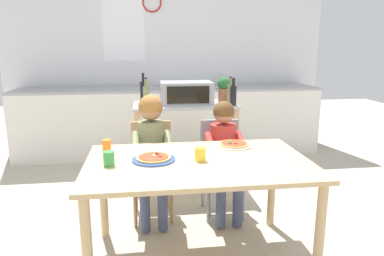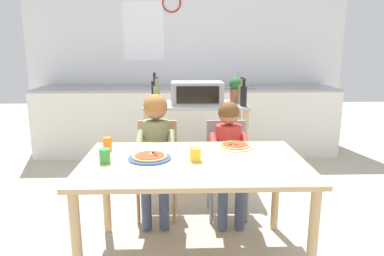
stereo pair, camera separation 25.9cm
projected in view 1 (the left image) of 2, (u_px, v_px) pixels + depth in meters
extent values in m
plane|color=#B7AD99|center=(181.00, 193.00, 3.62)|extent=(11.58, 11.58, 0.00)
cube|color=silver|center=(167.00, 53.00, 5.05)|extent=(4.47, 0.12, 2.70)
cube|color=white|center=(124.00, 31.00, 4.84)|extent=(0.56, 0.01, 0.80)
torus|color=red|center=(152.00, 3.00, 4.80)|extent=(0.26, 0.02, 0.26)
cube|color=silver|center=(170.00, 122.00, 4.86)|extent=(4.02, 0.60, 0.88)
cube|color=#9E9EA3|center=(170.00, 89.00, 4.76)|extent=(4.02, 0.60, 0.03)
cube|color=gray|center=(221.00, 87.00, 4.85)|extent=(0.40, 0.33, 0.02)
cylinder|color=#B7BABF|center=(219.00, 79.00, 4.94)|extent=(0.02, 0.02, 0.20)
cube|color=#B7BABF|center=(185.00, 105.00, 3.62)|extent=(1.04, 0.53, 0.02)
cube|color=tan|center=(185.00, 158.00, 3.75)|extent=(0.95, 0.49, 0.02)
cube|color=tan|center=(139.00, 155.00, 3.44)|extent=(0.05, 0.05, 0.86)
cube|color=tan|center=(235.00, 151.00, 3.57)|extent=(0.05, 0.05, 0.86)
cube|color=tan|center=(139.00, 143.00, 3.88)|extent=(0.05, 0.05, 0.86)
cube|color=tan|center=(225.00, 139.00, 4.00)|extent=(0.05, 0.05, 0.86)
cube|color=#999BA0|center=(186.00, 93.00, 3.60)|extent=(0.52, 0.32, 0.22)
cube|color=black|center=(188.00, 95.00, 3.44)|extent=(0.41, 0.01, 0.17)
cylinder|color=black|center=(207.00, 101.00, 3.47)|extent=(0.02, 0.01, 0.02)
cylinder|color=olive|center=(146.00, 96.00, 3.49)|extent=(0.06, 0.06, 0.19)
cylinder|color=olive|center=(146.00, 83.00, 3.46)|extent=(0.03, 0.03, 0.08)
cylinder|color=black|center=(146.00, 78.00, 3.45)|extent=(0.03, 0.03, 0.01)
cylinder|color=olive|center=(230.00, 94.00, 3.60)|extent=(0.07, 0.07, 0.19)
cylinder|color=olive|center=(231.00, 81.00, 3.57)|extent=(0.03, 0.03, 0.07)
cylinder|color=black|center=(231.00, 77.00, 3.56)|extent=(0.03, 0.03, 0.01)
cylinder|color=black|center=(233.00, 96.00, 3.50)|extent=(0.06, 0.06, 0.19)
cylinder|color=black|center=(234.00, 83.00, 3.47)|extent=(0.03, 0.03, 0.07)
cylinder|color=black|center=(234.00, 78.00, 3.46)|extent=(0.03, 0.03, 0.01)
cylinder|color=black|center=(144.00, 93.00, 3.57)|extent=(0.07, 0.07, 0.23)
cylinder|color=black|center=(143.00, 78.00, 3.53)|extent=(0.03, 0.03, 0.07)
cylinder|color=black|center=(143.00, 73.00, 3.52)|extent=(0.03, 0.03, 0.01)
cylinder|color=#9E5B3D|center=(224.00, 95.00, 3.73)|extent=(0.11, 0.11, 0.14)
sphere|color=#28602D|center=(224.00, 84.00, 3.71)|extent=(0.13, 0.13, 0.13)
cube|color=tan|center=(198.00, 163.00, 2.34)|extent=(1.47, 0.93, 0.03)
cylinder|color=tan|center=(88.00, 254.00, 1.95)|extent=(0.06, 0.06, 0.69)
cylinder|color=tan|center=(319.00, 237.00, 2.12)|extent=(0.06, 0.06, 0.69)
cylinder|color=tan|center=(103.00, 195.00, 2.73)|extent=(0.06, 0.06, 0.69)
cylinder|color=tan|center=(272.00, 186.00, 2.90)|extent=(0.06, 0.06, 0.69)
cube|color=tan|center=(152.00, 169.00, 3.02)|extent=(0.36, 0.36, 0.04)
cube|color=tan|center=(151.00, 142.00, 3.13)|extent=(0.34, 0.03, 0.38)
cylinder|color=tan|center=(172.00, 199.00, 2.94)|extent=(0.03, 0.03, 0.42)
cylinder|color=tan|center=(135.00, 202.00, 2.90)|extent=(0.03, 0.03, 0.42)
cylinder|color=tan|center=(169.00, 186.00, 3.23)|extent=(0.03, 0.03, 0.42)
cylinder|color=tan|center=(136.00, 187.00, 3.19)|extent=(0.03, 0.03, 0.42)
cube|color=gray|center=(223.00, 166.00, 3.09)|extent=(0.36, 0.36, 0.04)
cube|color=gray|center=(219.00, 140.00, 3.20)|extent=(0.34, 0.03, 0.38)
cylinder|color=gray|center=(243.00, 196.00, 3.01)|extent=(0.03, 0.03, 0.42)
cylinder|color=gray|center=(208.00, 198.00, 2.97)|extent=(0.03, 0.03, 0.42)
cylinder|color=gray|center=(235.00, 183.00, 3.30)|extent=(0.03, 0.03, 0.42)
cylinder|color=gray|center=(203.00, 184.00, 3.26)|extent=(0.03, 0.03, 0.42)
cube|color=#424C6B|center=(161.00, 170.00, 2.88)|extent=(0.10, 0.30, 0.10)
cylinder|color=#424C6B|center=(163.00, 204.00, 2.81)|extent=(0.08, 0.08, 0.44)
cube|color=#424C6B|center=(144.00, 170.00, 2.86)|extent=(0.10, 0.30, 0.10)
cylinder|color=#424C6B|center=(145.00, 205.00, 2.79)|extent=(0.08, 0.08, 0.44)
cylinder|color=#7A7F56|center=(168.00, 142.00, 2.88)|extent=(0.06, 0.26, 0.15)
cylinder|color=#7A7F56|center=(135.00, 143.00, 2.84)|extent=(0.06, 0.26, 0.15)
cylinder|color=#7A7F56|center=(152.00, 143.00, 2.97)|extent=(0.22, 0.22, 0.37)
sphere|color=#A37556|center=(151.00, 109.00, 2.90)|extent=(0.19, 0.19, 0.19)
sphere|color=#9E6633|center=(151.00, 107.00, 2.90)|extent=(0.20, 0.20, 0.20)
cube|color=#424C6B|center=(235.00, 167.00, 2.95)|extent=(0.10, 0.30, 0.10)
cylinder|color=#424C6B|center=(238.00, 200.00, 2.88)|extent=(0.08, 0.08, 0.44)
cube|color=#424C6B|center=(218.00, 168.00, 2.93)|extent=(0.10, 0.30, 0.10)
cylinder|color=#424C6B|center=(221.00, 201.00, 2.86)|extent=(0.08, 0.08, 0.44)
cylinder|color=#BC332D|center=(241.00, 142.00, 2.95)|extent=(0.06, 0.26, 0.15)
cylinder|color=#BC332D|center=(210.00, 143.00, 2.92)|extent=(0.06, 0.26, 0.15)
cylinder|color=#BC332D|center=(223.00, 143.00, 3.04)|extent=(0.22, 0.22, 0.33)
sphere|color=#A37556|center=(224.00, 113.00, 2.98)|extent=(0.17, 0.17, 0.17)
sphere|color=brown|center=(224.00, 111.00, 2.98)|extent=(0.18, 0.18, 0.18)
cylinder|color=#3356B7|center=(154.00, 159.00, 2.34)|extent=(0.29, 0.29, 0.01)
cylinder|color=tan|center=(154.00, 158.00, 2.34)|extent=(0.23, 0.23, 0.01)
cylinder|color=#B23D23|center=(154.00, 157.00, 2.34)|extent=(0.20, 0.20, 0.00)
cylinder|color=maroon|center=(160.00, 156.00, 2.33)|extent=(0.03, 0.03, 0.01)
cylinder|color=#DBC666|center=(156.00, 154.00, 2.38)|extent=(0.02, 0.02, 0.01)
cylinder|color=maroon|center=(157.00, 154.00, 2.38)|extent=(0.03, 0.03, 0.01)
cylinder|color=#DBC666|center=(154.00, 155.00, 2.35)|extent=(0.03, 0.03, 0.01)
cylinder|color=white|center=(234.00, 145.00, 2.67)|extent=(0.26, 0.26, 0.01)
cylinder|color=tan|center=(234.00, 144.00, 2.67)|extent=(0.22, 0.22, 0.01)
cylinder|color=#B23D23|center=(234.00, 143.00, 2.66)|extent=(0.19, 0.19, 0.00)
cylinder|color=#386628|center=(230.00, 142.00, 2.66)|extent=(0.03, 0.03, 0.01)
cylinder|color=#386628|center=(230.00, 141.00, 2.69)|extent=(0.03, 0.03, 0.01)
cylinder|color=maroon|center=(236.00, 143.00, 2.64)|extent=(0.03, 0.03, 0.01)
cylinder|color=#563319|center=(230.00, 143.00, 2.64)|extent=(0.03, 0.03, 0.01)
cylinder|color=orange|center=(107.00, 146.00, 2.49)|extent=(0.06, 0.06, 0.10)
cylinder|color=green|center=(109.00, 159.00, 2.23)|extent=(0.07, 0.07, 0.09)
cylinder|color=yellow|center=(200.00, 154.00, 2.32)|extent=(0.07, 0.07, 0.09)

